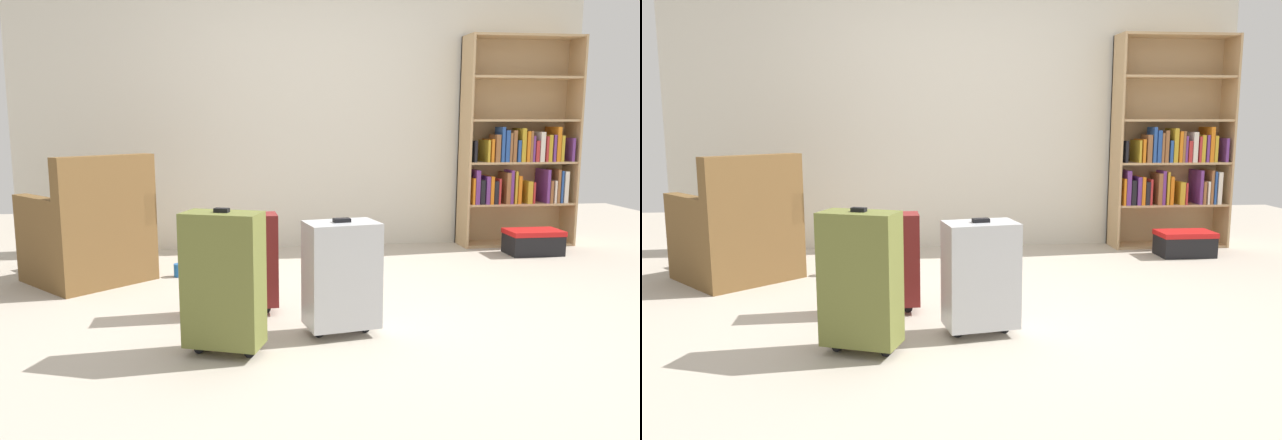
{
  "view_description": "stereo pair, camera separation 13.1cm",
  "coord_description": "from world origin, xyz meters",
  "views": [
    {
      "loc": [
        -0.61,
        -3.46,
        1.13
      ],
      "look_at": [
        -0.15,
        0.08,
        0.55
      ],
      "focal_mm": 34.53,
      "sensor_mm": 36.0,
      "label": 1
    },
    {
      "loc": [
        -0.48,
        -3.48,
        1.13
      ],
      "look_at": [
        -0.15,
        0.08,
        0.55
      ],
      "focal_mm": 34.53,
      "sensor_mm": 36.0,
      "label": 2
    }
  ],
  "objects": [
    {
      "name": "ground_plane",
      "position": [
        0.0,
        0.0,
        0.0
      ],
      "size": [
        8.8,
        8.8,
        0.0
      ],
      "primitive_type": "plane",
      "color": "#B2A899"
    },
    {
      "name": "back_wall",
      "position": [
        0.0,
        2.05,
        1.3
      ],
      "size": [
        5.03,
        0.1,
        2.6
      ],
      "primitive_type": "cube",
      "color": "beige",
      "rests_on": "ground"
    },
    {
      "name": "bookshelf",
      "position": [
        1.88,
        1.85,
        0.85
      ],
      "size": [
        1.03,
        0.3,
        1.87
      ],
      "color": "tan",
      "rests_on": "ground"
    },
    {
      "name": "armchair",
      "position": [
        -1.67,
        0.97,
        0.32
      ],
      "size": [
        0.99,
        0.99,
        0.9
      ],
      "color": "brown",
      "rests_on": "ground"
    },
    {
      "name": "mug",
      "position": [
        -1.07,
        1.01,
        0.05
      ],
      "size": [
        0.12,
        0.08,
        0.1
      ],
      "color": "#1959A5",
      "rests_on": "ground"
    },
    {
      "name": "storage_box",
      "position": [
        1.86,
        1.41,
        0.11
      ],
      "size": [
        0.46,
        0.29,
        0.21
      ],
      "color": "black",
      "rests_on": "ground"
    },
    {
      "name": "suitcase_silver",
      "position": [
        -0.09,
        -0.35,
        0.33
      ],
      "size": [
        0.41,
        0.3,
        0.63
      ],
      "color": "#B7BABF",
      "rests_on": "ground"
    },
    {
      "name": "suitcase_dark_red",
      "position": [
        -0.64,
        0.08,
        0.32
      ],
      "size": [
        0.47,
        0.21,
        0.61
      ],
      "color": "maroon",
      "rests_on": "ground"
    },
    {
      "name": "suitcase_olive",
      "position": [
        -0.7,
        -0.57,
        0.37
      ],
      "size": [
        0.42,
        0.31,
        0.72
      ],
      "color": "brown",
      "rests_on": "ground"
    }
  ]
}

